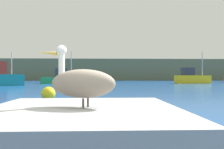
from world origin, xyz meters
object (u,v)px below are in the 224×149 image
Objects in this scene: fishing_boat_yellow at (192,78)px; mooring_buoy at (48,94)px; pelican at (81,82)px; fishing_boat_green at (61,78)px.

fishing_boat_yellow reaches higher than mooring_buoy.
mooring_buoy is (-2.26, 8.39, -0.76)m from pelican.
fishing_boat_green reaches higher than pelican.
pelican is at bearing -74.91° from mooring_buoy.
pelican is at bearing -102.74° from fishing_boat_green.
fishing_boat_yellow reaches higher than pelican.
pelican is 0.21× the size of fishing_boat_green.
mooring_buoy is (3.79, -26.15, -0.43)m from fishing_boat_green.
fishing_boat_yellow is 8.09× the size of mooring_buoy.
fishing_boat_yellow is at bearing -89.51° from pelican.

